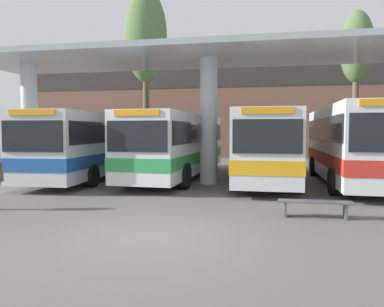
{
  "coord_description": "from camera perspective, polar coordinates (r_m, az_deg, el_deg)",
  "views": [
    {
      "loc": [
        2.52,
        -8.05,
        2.39
      ],
      "look_at": [
        0.0,
        4.75,
        1.6
      ],
      "focal_mm": 35.0,
      "sensor_mm": 36.0,
      "label": 1
    }
  ],
  "objects": [
    {
      "name": "transit_bus_left_bay",
      "position": [
        20.35,
        -14.16,
        1.66
      ],
      "size": [
        3.25,
        12.32,
        3.21
      ],
      "rotation": [
        0.0,
        0.0,
        3.19
      ],
      "color": "silver",
      "rests_on": "ground_plane"
    },
    {
      "name": "poplar_tree_behind_left",
      "position": [
        24.44,
        23.81,
        14.21
      ],
      "size": [
        1.9,
        1.9,
        9.35
      ],
      "color": "brown",
      "rests_on": "ground_plane"
    },
    {
      "name": "ground_plane",
      "position": [
        8.77,
        -6.15,
        -12.37
      ],
      "size": [
        100.0,
        100.0,
        0.0
      ],
      "primitive_type": "plane",
      "color": "#605B56"
    },
    {
      "name": "transit_bus_center_bay",
      "position": [
        18.97,
        -2.07,
        1.65
      ],
      "size": [
        3.13,
        11.31,
        3.19
      ],
      "rotation": [
        0.0,
        0.0,
        3.1
      ],
      "color": "silver",
      "rests_on": "ground_plane"
    },
    {
      "name": "transit_bus_far_right_bay",
      "position": [
        18.2,
        23.07,
        1.65
      ],
      "size": [
        2.84,
        10.59,
        3.42
      ],
      "rotation": [
        0.0,
        0.0,
        3.14
      ],
      "color": "white",
      "rests_on": "ground_plane"
    },
    {
      "name": "transit_bus_right_bay",
      "position": [
        18.21,
        11.0,
        1.54
      ],
      "size": [
        2.91,
        11.01,
        3.21
      ],
      "rotation": [
        0.0,
        0.0,
        3.16
      ],
      "color": "silver",
      "rests_on": "ground_plane"
    },
    {
      "name": "station_canopy",
      "position": [
        17.08,
        2.58,
        12.38
      ],
      "size": [
        22.94,
        5.66,
        5.88
      ],
      "color": "silver",
      "rests_on": "ground_plane"
    },
    {
      "name": "waiting_bench_near_pillar",
      "position": [
        10.93,
        18.24,
        -7.45
      ],
      "size": [
        1.99,
        0.44,
        0.46
      ],
      "color": "#4C5156",
      "rests_on": "ground_plane"
    },
    {
      "name": "poplar_tree_behind_right",
      "position": [
        24.31,
        -7.05,
        17.09
      ],
      "size": [
        2.6,
        2.6,
        11.12
      ],
      "color": "brown",
      "rests_on": "ground_plane"
    },
    {
      "name": "parked_car_street",
      "position": [
        31.44,
        -8.68,
        0.87
      ],
      "size": [
        4.25,
        2.24,
        2.04
      ],
      "rotation": [
        0.0,
        0.0,
        -0.04
      ],
      "color": "maroon",
      "rests_on": "ground_plane"
    },
    {
      "name": "townhouse_backdrop",
      "position": [
        33.45,
        6.85,
        7.53
      ],
      "size": [
        40.0,
        0.58,
        8.2
      ],
      "color": "brown",
      "rests_on": "ground_plane"
    }
  ]
}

